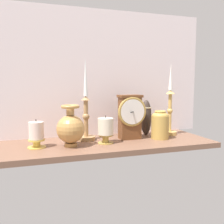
# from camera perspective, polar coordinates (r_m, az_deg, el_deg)

# --- Properties ---
(ground_plane) EXTENTS (1.00, 0.36, 0.02)m
(ground_plane) POSITION_cam_1_polar(r_m,az_deg,el_deg) (1.22, -1.22, -7.17)
(ground_plane) COLOR brown
(back_wall) EXTENTS (1.20, 0.02, 0.65)m
(back_wall) POSITION_cam_1_polar(r_m,az_deg,el_deg) (1.36, -3.56, 8.56)
(back_wall) COLOR silver
(back_wall) RESTS_ON ground_plane
(mantel_clock) EXTENTS (0.14, 0.09, 0.22)m
(mantel_clock) POSITION_cam_1_polar(r_m,az_deg,el_deg) (1.26, 4.06, -0.84)
(mantel_clock) COLOR brown
(mantel_clock) RESTS_ON ground_plane
(candlestick_tall_left) EXTENTS (0.09, 0.09, 0.39)m
(candlestick_tall_left) POSITION_cam_1_polar(r_m,az_deg,el_deg) (1.24, -5.79, -0.82)
(candlestick_tall_left) COLOR #A67E50
(candlestick_tall_left) RESTS_ON ground_plane
(candlestick_tall_center) EXTENTS (0.08, 0.08, 0.38)m
(candlestick_tall_center) POSITION_cam_1_polar(r_m,az_deg,el_deg) (1.39, 12.71, 0.77)
(candlestick_tall_center) COLOR tan
(candlestick_tall_center) RESTS_ON ground_plane
(brass_vase_bulbous) EXTENTS (0.12, 0.12, 0.18)m
(brass_vase_bulbous) POSITION_cam_1_polar(r_m,az_deg,el_deg) (1.13, -9.15, -3.51)
(brass_vase_bulbous) COLOR #B48346
(brass_vase_bulbous) RESTS_ON ground_plane
(brass_vase_jar) EXTENTS (0.09, 0.09, 0.14)m
(brass_vase_jar) POSITION_cam_1_polar(r_m,az_deg,el_deg) (1.29, 10.59, -2.65)
(brass_vase_jar) COLOR #B79043
(brass_vase_jar) RESTS_ON ground_plane
(pillar_candle_front) EXTENTS (0.07, 0.07, 0.13)m
(pillar_candle_front) POSITION_cam_1_polar(r_m,az_deg,el_deg) (1.18, -1.42, -3.79)
(pillar_candle_front) COLOR #B39445
(pillar_candle_front) RESTS_ON ground_plane
(pillar_candle_near_clock) EXTENTS (0.08, 0.08, 0.12)m
(pillar_candle_near_clock) POSITION_cam_1_polar(r_m,az_deg,el_deg) (1.14, -16.39, -4.74)
(pillar_candle_near_clock) COLOR gold
(pillar_candle_near_clock) RESTS_ON ground_plane
(tall_ceramic_vase) EXTENTS (0.06, 0.06, 0.19)m
(tall_ceramic_vase) POSITION_cam_1_polar(r_m,az_deg,el_deg) (1.37, 7.53, -1.14)
(tall_ceramic_vase) COLOR #362B26
(tall_ceramic_vase) RESTS_ON ground_plane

